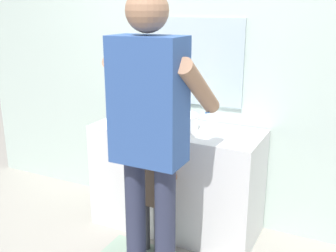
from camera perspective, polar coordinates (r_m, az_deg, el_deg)
name	(u,v)px	position (r m, az deg, el deg)	size (l,w,h in m)	color
ground_plane	(159,244)	(3.11, -1.28, -16.61)	(14.00, 14.00, 0.00)	#9E998E
back_wall	(194,55)	(3.18, 3.82, 10.18)	(4.40, 0.10, 2.70)	silver
vanity_cabinet	(176,179)	(3.15, 1.23, -7.56)	(1.29, 0.54, 0.83)	white
sink_basin	(176,121)	(2.97, 1.12, 0.66)	(0.34, 0.34, 0.11)	white
faucet	(187,112)	(3.14, 2.74, 2.02)	(0.18, 0.14, 0.18)	#B7BABF
toothbrush_cup	(138,117)	(3.10, -4.30, 1.28)	(0.07, 0.07, 0.21)	silver
child_toddler	(152,187)	(2.78, -2.34, -8.75)	(0.26, 0.27, 0.86)	#47474C
adult_parent	(150,120)	(2.29, -2.58, 0.92)	(0.56, 0.59, 1.81)	#2D334C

